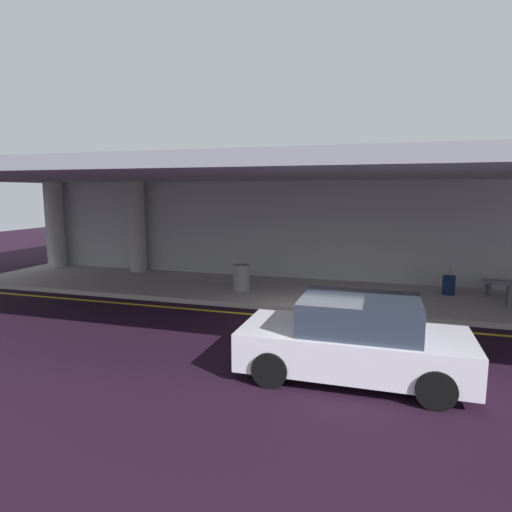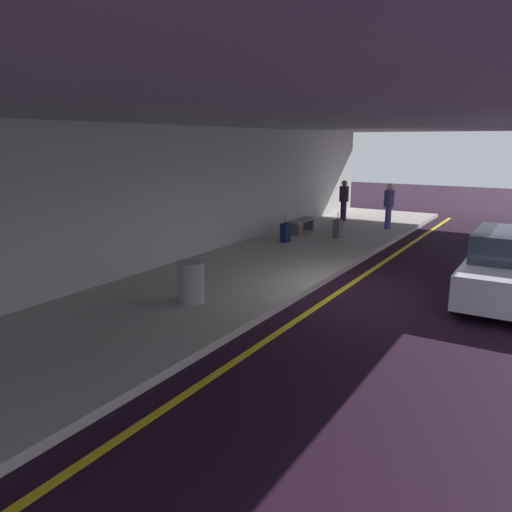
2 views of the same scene
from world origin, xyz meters
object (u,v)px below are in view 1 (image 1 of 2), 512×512
support_column_left_mid (137,227)px  suitcase_upright_secondary (449,285)px  support_column_far_left (56,225)px  bench_metal (511,285)px  trash_bin_steel (242,278)px  car_white (355,340)px

support_column_left_mid → suitcase_upright_secondary: support_column_left_mid is taller
support_column_far_left → support_column_left_mid: 4.00m
bench_metal → trash_bin_steel: trash_bin_steel is taller
suitcase_upright_secondary → bench_metal: size_ratio=0.56×
car_white → suitcase_upright_secondary: 7.26m
support_column_left_mid → suitcase_upright_secondary: size_ratio=4.06×
car_white → suitcase_upright_secondary: size_ratio=4.56×
car_white → trash_bin_steel: car_white is taller
support_column_left_mid → suitcase_upright_secondary: (11.71, -0.84, -1.51)m
support_column_far_left → support_column_left_mid: size_ratio=1.00×
support_column_far_left → car_white: bearing=-30.0°
trash_bin_steel → support_column_left_mid: bearing=157.9°
support_column_far_left → car_white: size_ratio=0.89×
car_white → support_column_left_mid: bearing=-36.3°
support_column_left_mid → car_white: size_ratio=0.89×
support_column_left_mid → bench_metal: (13.53, -0.53, -1.47)m
suitcase_upright_secondary → trash_bin_steel: (-6.51, -1.27, 0.11)m
trash_bin_steel → bench_metal: bearing=10.7°
car_white → trash_bin_steel: bearing=-50.5°
support_column_left_mid → car_white: (9.27, -7.67, -1.26)m
support_column_far_left → trash_bin_steel: support_column_far_left is taller
support_column_far_left → car_white: (13.27, -7.67, -1.26)m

